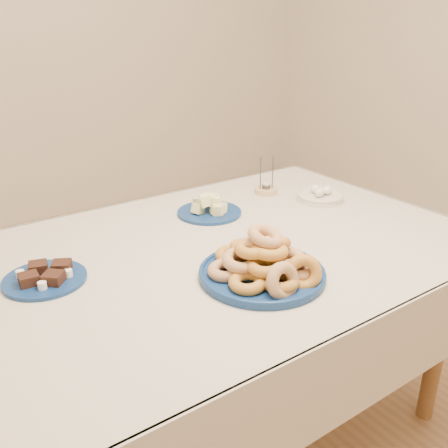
# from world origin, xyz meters

# --- Properties ---
(ground) EXTENTS (5.00, 5.00, 0.00)m
(ground) POSITION_xyz_m (0.00, 0.00, 0.00)
(ground) COLOR #8B6342
(ground) RESTS_ON ground
(dining_table) EXTENTS (1.71, 1.11, 0.75)m
(dining_table) POSITION_xyz_m (0.00, 0.00, 0.64)
(dining_table) COLOR brown
(dining_table) RESTS_ON ground
(donut_platter) EXTENTS (0.39, 0.39, 0.16)m
(donut_platter) POSITION_xyz_m (0.00, -0.24, 0.79)
(donut_platter) COLOR navy
(donut_platter) RESTS_ON dining_table
(melon_plate) EXTENTS (0.30, 0.30, 0.08)m
(melon_plate) POSITION_xyz_m (0.15, 0.26, 0.77)
(melon_plate) COLOR navy
(melon_plate) RESTS_ON dining_table
(brownie_plate) EXTENTS (0.29, 0.29, 0.04)m
(brownie_plate) POSITION_xyz_m (-0.50, 0.10, 0.76)
(brownie_plate) COLOR navy
(brownie_plate) RESTS_ON dining_table
(candle_holder) EXTENTS (0.12, 0.12, 0.16)m
(candle_holder) POSITION_xyz_m (0.47, 0.32, 0.76)
(candle_holder) COLOR tan
(candle_holder) RESTS_ON dining_table
(egg_bowl) EXTENTS (0.22, 0.22, 0.06)m
(egg_bowl) POSITION_xyz_m (0.59, 0.13, 0.77)
(egg_bowl) COLOR beige
(egg_bowl) RESTS_ON dining_table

